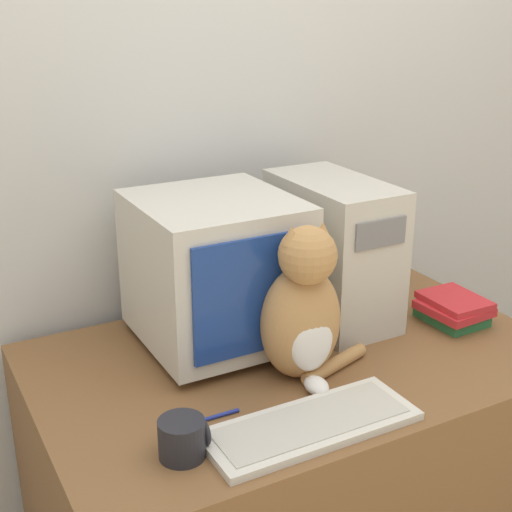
% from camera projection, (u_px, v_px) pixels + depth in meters
% --- Properties ---
extents(wall_back, '(7.00, 0.05, 2.50)m').
position_uv_depth(wall_back, '(212.00, 127.00, 2.02)').
color(wall_back, silver).
rests_on(wall_back, ground_plane).
extents(desk, '(1.30, 0.82, 0.75)m').
position_uv_depth(desk, '(293.00, 476.00, 1.94)').
color(desk, brown).
rests_on(desk, ground_plane).
extents(crt_monitor, '(0.38, 0.41, 0.39)m').
position_uv_depth(crt_monitor, '(216.00, 271.00, 1.80)').
color(crt_monitor, beige).
rests_on(crt_monitor, desk).
extents(computer_tower, '(0.22, 0.41, 0.39)m').
position_uv_depth(computer_tower, '(332.00, 250.00, 1.97)').
color(computer_tower, beige).
rests_on(computer_tower, desk).
extents(keyboard, '(0.47, 0.18, 0.02)m').
position_uv_depth(keyboard, '(311.00, 425.00, 1.50)').
color(keyboard, silver).
rests_on(keyboard, desk).
extents(cat, '(0.30, 0.21, 0.39)m').
position_uv_depth(cat, '(304.00, 311.00, 1.64)').
color(cat, '#B7844C').
rests_on(cat, desk).
extents(book_stack, '(0.17, 0.18, 0.08)m').
position_uv_depth(book_stack, '(453.00, 309.00, 1.97)').
color(book_stack, '#28703D').
rests_on(book_stack, desk).
extents(pen, '(0.15, 0.01, 0.01)m').
position_uv_depth(pen, '(207.00, 419.00, 1.53)').
color(pen, navy).
rests_on(pen, desk).
extents(mug, '(0.10, 0.09, 0.08)m').
position_uv_depth(mug, '(183.00, 438.00, 1.40)').
color(mug, '#232328').
rests_on(mug, desk).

